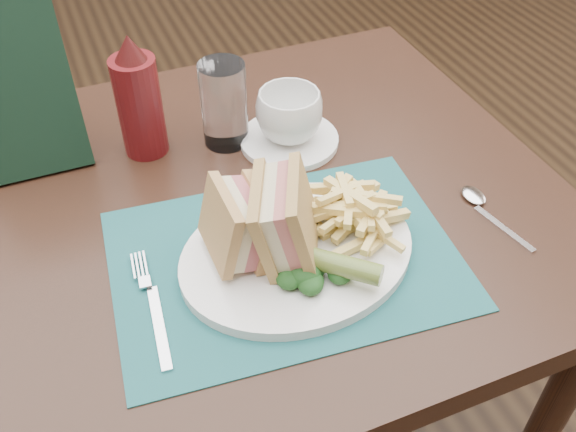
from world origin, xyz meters
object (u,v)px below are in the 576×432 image
object	(u,v)px
check_presenter	(14,88)
sandwich_half_a	(220,228)
placemat	(285,259)
drinking_glass	(224,104)
table_main	(246,359)
sandwich_half_b	(267,217)
ketchup_bottle	(138,96)
coffee_cup	(289,116)
saucer	(289,140)
plate	(297,253)

from	to	relation	value
check_presenter	sandwich_half_a	bearing A→B (deg)	-58.68
placemat	drinking_glass	world-z (taller)	drinking_glass
table_main	sandwich_half_a	size ratio (longest dim) A/B	9.45
sandwich_half_b	sandwich_half_a	bearing A→B (deg)	-166.15
table_main	ketchup_bottle	distance (m)	0.50
placemat	check_presenter	xyz separation A→B (m)	(-0.26, 0.32, 0.12)
placemat	ketchup_bottle	distance (m)	0.32
sandwich_half_b	coffee_cup	size ratio (longest dim) A/B	1.13
sandwich_half_a	check_presenter	bearing A→B (deg)	120.86
table_main	sandwich_half_a	bearing A→B (deg)	-114.56
sandwich_half_a	ketchup_bottle	xyz separation A→B (m)	(-0.03, 0.27, 0.03)
coffee_cup	saucer	bearing A→B (deg)	0.00
table_main	check_presenter	world-z (taller)	check_presenter
coffee_cup	drinking_glass	world-z (taller)	drinking_glass
sandwich_half_b	ketchup_bottle	world-z (taller)	ketchup_bottle
plate	sandwich_half_a	size ratio (longest dim) A/B	3.15
plate	drinking_glass	size ratio (longest dim) A/B	2.31
table_main	coffee_cup	size ratio (longest dim) A/B	9.14
table_main	sandwich_half_b	bearing A→B (deg)	-88.67
sandwich_half_a	check_presenter	xyz separation A→B (m)	(-0.19, 0.31, 0.06)
sandwich_half_b	coffee_cup	xyz separation A→B (m)	(0.12, 0.22, -0.02)
sandwich_half_b	placemat	bearing A→B (deg)	5.84
sandwich_half_b	table_main	bearing A→B (deg)	115.96
drinking_glass	plate	bearing A→B (deg)	-89.39
sandwich_half_b	check_presenter	xyz separation A→B (m)	(-0.24, 0.32, 0.05)
table_main	placemat	xyz separation A→B (m)	(0.02, -0.13, 0.38)
sandwich_half_a	sandwich_half_b	world-z (taller)	sandwich_half_b
table_main	sandwich_half_b	size ratio (longest dim) A/B	8.08
sandwich_half_a	saucer	world-z (taller)	sandwich_half_a
plate	sandwich_half_a	bearing A→B (deg)	158.91
sandwich_half_b	drinking_glass	world-z (taller)	drinking_glass
table_main	saucer	bearing A→B (deg)	38.10
placemat	table_main	bearing A→B (deg)	99.68
drinking_glass	ketchup_bottle	world-z (taller)	ketchup_bottle
drinking_glass	check_presenter	distance (m)	0.29
placemat	sandwich_half_a	distance (m)	0.10
coffee_cup	check_presenter	bearing A→B (deg)	164.46
table_main	saucer	distance (m)	0.41
plate	ketchup_bottle	bearing A→B (deg)	104.91
table_main	ketchup_bottle	world-z (taller)	ketchup_bottle
table_main	drinking_glass	world-z (taller)	drinking_glass
sandwich_half_a	check_presenter	distance (m)	0.36
table_main	sandwich_half_b	world-z (taller)	sandwich_half_b
placemat	plate	size ratio (longest dim) A/B	1.42
table_main	plate	world-z (taller)	plate
saucer	sandwich_half_b	bearing A→B (deg)	-118.33
ketchup_bottle	placemat	bearing A→B (deg)	-69.97
placemat	check_presenter	bearing A→B (deg)	128.90
coffee_cup	check_presenter	world-z (taller)	check_presenter
sandwich_half_a	sandwich_half_b	xyz separation A→B (m)	(0.05, -0.01, 0.01)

